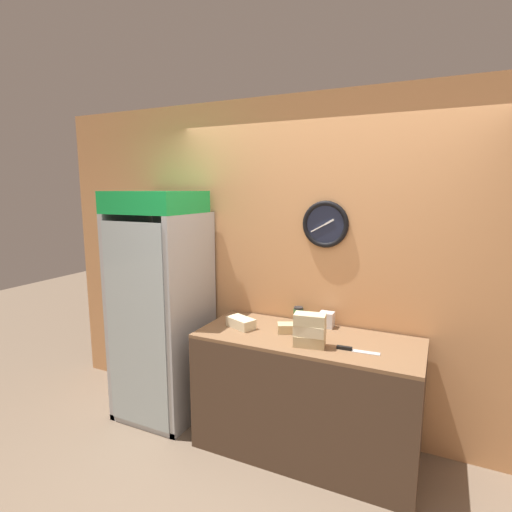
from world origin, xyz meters
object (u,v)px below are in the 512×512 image
Objects in this scene: sandwich_stack_middle at (310,330)px; sandwich_flat_right at (241,323)px; sandwich_stack_bottom at (309,341)px; chefs_knife at (352,349)px; beverage_cooler at (165,295)px; sandwich_stack_top at (310,319)px; napkin_dispenser at (327,320)px; sandwich_flat_left at (291,328)px; condiment_jar at (298,315)px.

sandwich_stack_middle reaches higher than sandwich_flat_right.
sandwich_stack_bottom is 0.29m from chefs_knife.
beverage_cooler is at bearing 174.47° from chefs_knife.
sandwich_stack_top is (-0.00, 0.00, 0.08)m from sandwich_stack_middle.
chefs_knife is at bearing 9.44° from sandwich_stack_bottom.
sandwich_stack_top is 1.88× the size of napkin_dispenser.
beverage_cooler is at bearing 179.50° from sandwich_flat_left.
sandwich_stack_top reaches higher than napkin_dispenser.
chefs_knife is at bearing -5.53° from beverage_cooler.
sandwich_stack_middle reaches higher than chefs_knife.
sandwich_flat_left reaches higher than chefs_knife.
napkin_dispenser is (0.00, 0.43, -0.05)m from sandwich_stack_middle.
beverage_cooler reaches higher than sandwich_flat_right.
sandwich_flat_right is (-0.60, 0.14, -0.15)m from sandwich_stack_top.
sandwich_stack_top is 0.34m from chefs_knife.
sandwich_flat_right is 0.47m from condiment_jar.
sandwich_flat_left is (-0.21, 0.20, -0.16)m from sandwich_stack_top.
sandwich_stack_top is at bearing -12.78° from sandwich_flat_right.
chefs_knife is (0.49, -0.15, -0.03)m from sandwich_flat_left.
beverage_cooler reaches higher than sandwich_flat_left.
beverage_cooler is 15.09× the size of condiment_jar.
condiment_jar is (-0.23, 0.43, -0.05)m from sandwich_stack_middle.
condiment_jar is (-0.02, 0.23, 0.03)m from sandwich_flat_left.
sandwich_flat_right is at bearing 167.22° from sandwich_stack_bottom.
sandwich_stack_bottom is 0.80× the size of chefs_knife.
sandwich_stack_bottom is 0.89× the size of sandwich_flat_right.
chefs_knife is at bearing -5.79° from sandwich_flat_right.
sandwich_flat_right is at bearing 174.21° from chefs_knife.
napkin_dispenser is at bearing -1.18° from condiment_jar.
sandwich_stack_middle is at bearing 0.00° from sandwich_stack_bottom.
condiment_jar is at bearing 118.12° from sandwich_stack_bottom.
chefs_knife is (0.28, 0.05, -0.03)m from sandwich_stack_bottom.
sandwich_stack_top is 0.63m from sandwich_flat_right.
sandwich_stack_bottom is at bearing -170.56° from chefs_knife.
chefs_knife is (1.66, -0.16, -0.15)m from beverage_cooler.
sandwich_stack_bottom is at bearing -43.27° from sandwich_flat_left.
sandwich_flat_left is 0.86× the size of sandwich_flat_right.
chefs_knife is at bearing -17.12° from sandwich_flat_left.
sandwich_stack_middle is at bearing -170.56° from chefs_knife.
sandwich_stack_bottom is 0.15m from sandwich_stack_top.
beverage_cooler is at bearing -170.98° from napkin_dispenser.
condiment_jar is at bearing 118.12° from sandwich_stack_middle.
sandwich_flat_right is at bearing -154.09° from napkin_dispenser.
condiment_jar is at bearing 142.96° from chefs_knife.
sandwich_stack_middle is (0.00, 0.00, 0.08)m from sandwich_stack_bottom.
chefs_knife is (0.28, 0.05, -0.18)m from sandwich_stack_top.
sandwich_stack_middle is 0.87× the size of sandwich_flat_right.
beverage_cooler is at bearing 174.76° from sandwich_flat_right.
beverage_cooler is at bearing -168.96° from condiment_jar.
beverage_cooler is 8.64× the size of sandwich_stack_bottom.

